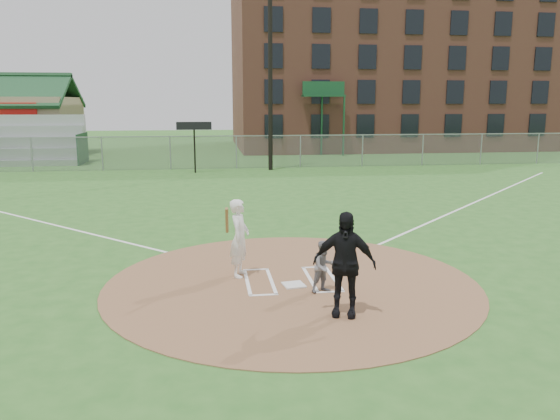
{
  "coord_description": "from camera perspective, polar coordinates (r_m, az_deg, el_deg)",
  "views": [
    {
      "loc": [
        -1.85,
        -11.66,
        4.03
      ],
      "look_at": [
        0.0,
        2.0,
        1.3
      ],
      "focal_mm": 35.0,
      "sensor_mm": 36.0,
      "label": 1
    }
  ],
  "objects": [
    {
      "name": "umpire",
      "position": [
        10.41,
        6.73,
        -5.61
      ],
      "size": [
        1.29,
        0.86,
        2.03
      ],
      "primitive_type": "imported",
      "rotation": [
        0.0,
        0.0,
        -0.33
      ],
      "color": "black",
      "rests_on": "dirt_circle"
    },
    {
      "name": "dirt_circle",
      "position": [
        12.48,
        1.25,
        -7.6
      ],
      "size": [
        8.4,
        8.4,
        0.02
      ],
      "primitive_type": "cylinder",
      "color": "#8D6343",
      "rests_on": "ground"
    },
    {
      "name": "foul_line_first",
      "position": [
        23.68,
        19.69,
        0.76
      ],
      "size": [
        17.04,
        17.04,
        0.01
      ],
      "primitive_type": "cube",
      "rotation": [
        0.0,
        0.0,
        -0.79
      ],
      "color": "white",
      "rests_on": "ground"
    },
    {
      "name": "light_pole",
      "position": [
        32.99,
        -1.03,
        15.69
      ],
      "size": [
        1.2,
        0.3,
        12.22
      ],
      "color": "black",
      "rests_on": "ground"
    },
    {
      "name": "batter_at_plate",
      "position": [
        12.7,
        -4.25,
        -2.93
      ],
      "size": [
        0.66,
        1.09,
        1.83
      ],
      "color": "white",
      "rests_on": "dirt_circle"
    },
    {
      "name": "home_plate",
      "position": [
        12.26,
        1.45,
        -7.82
      ],
      "size": [
        0.52,
        0.52,
        0.03
      ],
      "primitive_type": "cube",
      "rotation": [
        0.0,
        0.0,
        0.16
      ],
      "color": "white",
      "rests_on": "dirt_circle"
    },
    {
      "name": "foul_line_third",
      "position": [
        22.23,
        -26.32,
        -0.4
      ],
      "size": [
        17.04,
        17.04,
        0.01
      ],
      "primitive_type": "cube",
      "rotation": [
        0.0,
        0.0,
        0.79
      ],
      "color": "white",
      "rests_on": "ground"
    },
    {
      "name": "bleachers",
      "position": [
        39.55,
        -24.25,
        6.69
      ],
      "size": [
        6.08,
        3.2,
        3.2
      ],
      "color": "#B7BABF",
      "rests_on": "ground"
    },
    {
      "name": "outfield_fence",
      "position": [
        33.85,
        -4.58,
        6.07
      ],
      "size": [
        56.08,
        0.08,
        2.03
      ],
      "color": "slate",
      "rests_on": "ground"
    },
    {
      "name": "scoreboard_sign",
      "position": [
        31.91,
        -8.96,
        8.12
      ],
      "size": [
        2.0,
        0.1,
        2.93
      ],
      "color": "black",
      "rests_on": "ground"
    },
    {
      "name": "brick_warehouse",
      "position": [
        52.85,
        12.45,
        14.72
      ],
      "size": [
        30.0,
        17.17,
        15.0
      ],
      "color": "brown",
      "rests_on": "ground"
    },
    {
      "name": "ground",
      "position": [
        12.48,
        1.24,
        -7.65
      ],
      "size": [
        140.0,
        140.0,
        0.0
      ],
      "primitive_type": "plane",
      "color": "#2C6221",
      "rests_on": "ground"
    },
    {
      "name": "batters_boxes",
      "position": [
        12.61,
        1.14,
        -7.32
      ],
      "size": [
        2.08,
        1.88,
        0.01
      ],
      "color": "white",
      "rests_on": "dirt_circle"
    },
    {
      "name": "catcher",
      "position": [
        11.74,
        4.62,
        -5.91
      ],
      "size": [
        0.67,
        0.6,
        1.13
      ],
      "primitive_type": "imported",
      "rotation": [
        0.0,
        0.0,
        0.38
      ],
      "color": "slate",
      "rests_on": "dirt_circle"
    }
  ]
}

